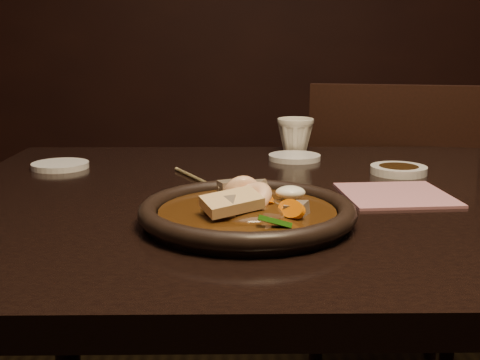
{
  "coord_description": "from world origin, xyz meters",
  "views": [
    {
      "loc": [
        -0.32,
        -0.95,
        0.99
      ],
      "look_at": [
        -0.31,
        -0.12,
        0.8
      ],
      "focal_mm": 45.0,
      "sensor_mm": 36.0,
      "label": 1
    }
  ],
  "objects_px": {
    "chair": "(385,233)",
    "tea_cup": "(295,134)",
    "plate": "(247,213)",
    "table": "(424,237)"
  },
  "relations": [
    {
      "from": "table",
      "to": "tea_cup",
      "type": "distance_m",
      "value": 0.44
    },
    {
      "from": "tea_cup",
      "to": "plate",
      "type": "bearing_deg",
      "value": -102.49
    },
    {
      "from": "chair",
      "to": "tea_cup",
      "type": "bearing_deg",
      "value": 52.3
    },
    {
      "from": "chair",
      "to": "tea_cup",
      "type": "relative_size",
      "value": 10.85
    },
    {
      "from": "table",
      "to": "plate",
      "type": "height_order",
      "value": "plate"
    },
    {
      "from": "plate",
      "to": "tea_cup",
      "type": "xyz_separation_m",
      "value": [
        0.12,
        0.55,
        0.03
      ]
    },
    {
      "from": "table",
      "to": "plate",
      "type": "relative_size",
      "value": 5.41
    },
    {
      "from": "plate",
      "to": "tea_cup",
      "type": "height_order",
      "value": "tea_cup"
    },
    {
      "from": "plate",
      "to": "table",
      "type": "bearing_deg",
      "value": 29.36
    },
    {
      "from": "chair",
      "to": "tea_cup",
      "type": "distance_m",
      "value": 0.47
    }
  ]
}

